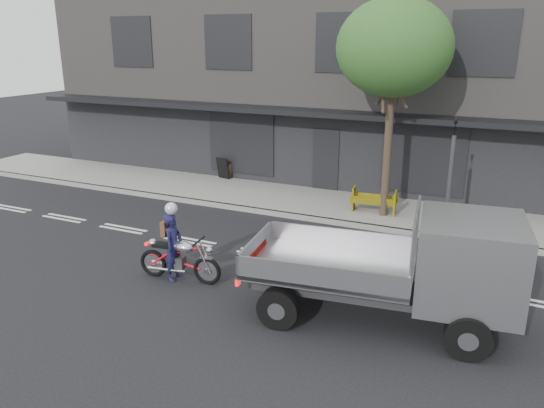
{
  "coord_description": "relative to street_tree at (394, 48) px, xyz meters",
  "views": [
    {
      "loc": [
        5.66,
        -11.91,
        5.59
      ],
      "look_at": [
        -0.03,
        0.5,
        1.28
      ],
      "focal_mm": 35.0,
      "sensor_mm": 36.0,
      "label": 1
    }
  ],
  "objects": [
    {
      "name": "ground",
      "position": [
        -2.2,
        -4.2,
        -5.28
      ],
      "size": [
        80.0,
        80.0,
        0.0
      ],
      "primitive_type": "plane",
      "color": "black",
      "rests_on": "ground"
    },
    {
      "name": "motorcycle",
      "position": [
        -3.4,
        -6.45,
        -4.71
      ],
      "size": [
        2.13,
        0.62,
        1.1
      ],
      "rotation": [
        0.0,
        0.0,
        0.11
      ],
      "color": "black",
      "rests_on": "ground"
    },
    {
      "name": "traffic_light_pole",
      "position": [
        2.0,
        -0.85,
        -3.63
      ],
      "size": [
        0.12,
        0.12,
        3.5
      ],
      "color": "#2D2D30",
      "rests_on": "ground"
    },
    {
      "name": "flatbed_ute",
      "position": [
        2.53,
        -6.15,
        -3.88
      ],
      "size": [
        5.52,
        2.76,
        2.46
      ],
      "rotation": [
        0.0,
        0.0,
        0.12
      ],
      "color": "black",
      "rests_on": "ground"
    },
    {
      "name": "sandwich_board",
      "position": [
        -6.92,
        1.8,
        -4.69
      ],
      "size": [
        0.6,
        0.46,
        0.87
      ],
      "primitive_type": null,
      "rotation": [
        0.0,
        0.0,
        -0.18
      ],
      "color": "black",
      "rests_on": "sidewalk"
    },
    {
      "name": "construction_barrier",
      "position": [
        -0.35,
        -0.08,
        -4.72
      ],
      "size": [
        1.5,
        0.74,
        0.81
      ],
      "primitive_type": null,
      "rotation": [
        0.0,
        0.0,
        0.12
      ],
      "color": "yellow",
      "rests_on": "sidewalk"
    },
    {
      "name": "rider",
      "position": [
        -3.55,
        -6.45,
        -4.45
      ],
      "size": [
        0.46,
        0.64,
        1.65
      ],
      "primitive_type": "imported",
      "rotation": [
        0.0,
        0.0,
        1.68
      ],
      "color": "#19173F",
      "rests_on": "ground"
    },
    {
      "name": "sidewalk",
      "position": [
        -2.2,
        0.5,
        -5.2
      ],
      "size": [
        32.0,
        3.2,
        0.15
      ],
      "primitive_type": "cube",
      "color": "gray",
      "rests_on": "ground"
    },
    {
      "name": "building_main",
      "position": [
        -2.2,
        7.1,
        -1.28
      ],
      "size": [
        26.0,
        10.0,
        8.0
      ],
      "primitive_type": "cube",
      "color": "slate",
      "rests_on": "ground"
    },
    {
      "name": "kerb",
      "position": [
        -2.2,
        -1.1,
        -5.2
      ],
      "size": [
        32.0,
        0.2,
        0.15
      ],
      "primitive_type": "cube",
      "color": "gray",
      "rests_on": "ground"
    },
    {
      "name": "street_tree",
      "position": [
        0.0,
        0.0,
        0.0
      ],
      "size": [
        3.4,
        3.4,
        6.74
      ],
      "color": "#382B21",
      "rests_on": "ground"
    }
  ]
}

